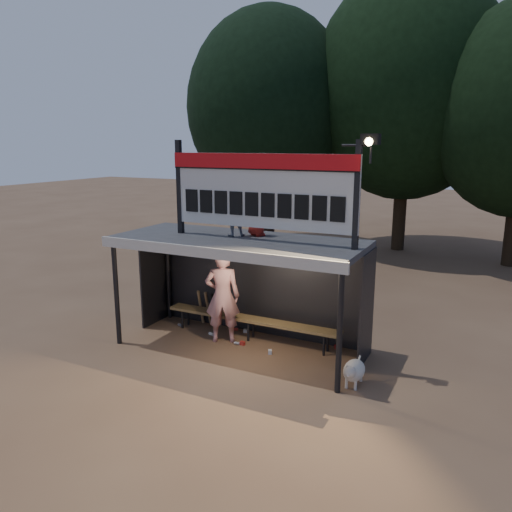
# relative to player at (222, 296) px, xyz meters

# --- Properties ---
(ground) EXTENTS (80.00, 80.00, 0.00)m
(ground) POSITION_rel_player_xyz_m (0.48, -0.19, -1.01)
(ground) COLOR brown
(ground) RESTS_ON ground
(player) EXTENTS (0.87, 0.74, 2.01)m
(player) POSITION_rel_player_xyz_m (0.00, 0.00, 0.00)
(player) COLOR silver
(player) RESTS_ON ground
(child_a) EXTENTS (0.55, 0.52, 0.90)m
(child_a) POSITION_rel_player_xyz_m (0.30, -0.02, 1.76)
(child_a) COLOR gray
(child_a) RESTS_ON dugout_shelter
(child_b) EXTENTS (0.59, 0.53, 1.02)m
(child_b) POSITION_rel_player_xyz_m (0.69, 0.24, 1.82)
(child_b) COLOR #A12018
(child_b) RESTS_ON dugout_shelter
(dugout_shelter) EXTENTS (5.10, 2.08, 2.32)m
(dugout_shelter) POSITION_rel_player_xyz_m (0.48, 0.06, 0.84)
(dugout_shelter) COLOR #38383A
(dugout_shelter) RESTS_ON ground
(scoreboard_assembly) EXTENTS (4.10, 0.27, 1.99)m
(scoreboard_assembly) POSITION_rel_player_xyz_m (1.04, -0.19, 2.32)
(scoreboard_assembly) COLOR black
(scoreboard_assembly) RESTS_ON dugout_shelter
(bench) EXTENTS (4.00, 0.35, 0.48)m
(bench) POSITION_rel_player_xyz_m (0.48, 0.36, -0.57)
(bench) COLOR olive
(bench) RESTS_ON ground
(tree_left) EXTENTS (6.46, 6.46, 9.27)m
(tree_left) POSITION_rel_player_xyz_m (-3.52, 9.81, 4.51)
(tree_left) COLOR black
(tree_left) RESTS_ON ground
(tree_mid) EXTENTS (7.22, 7.22, 10.36)m
(tree_mid) POSITION_rel_player_xyz_m (1.48, 11.31, 5.16)
(tree_mid) COLOR #312215
(tree_mid) RESTS_ON ground
(dog) EXTENTS (0.36, 0.81, 0.49)m
(dog) POSITION_rel_player_xyz_m (3.06, -0.74, -0.73)
(dog) COLOR white
(dog) RESTS_ON ground
(bats) EXTENTS (0.49, 0.33, 0.84)m
(bats) POSITION_rel_player_xyz_m (-0.77, 0.63, -0.58)
(bats) COLOR #A37D4C
(bats) RESTS_ON ground
(litter) EXTENTS (3.77, 0.96, 0.08)m
(litter) POSITION_rel_player_xyz_m (0.37, 0.27, -0.97)
(litter) COLOR #AC251D
(litter) RESTS_ON ground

